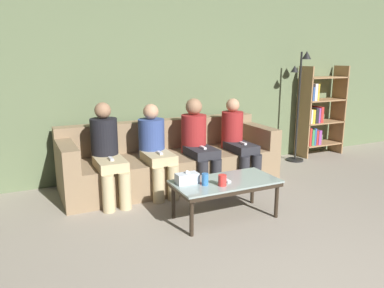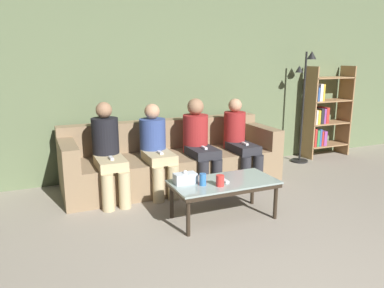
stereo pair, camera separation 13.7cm
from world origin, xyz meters
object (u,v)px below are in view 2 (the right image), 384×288
seated_person_mid_right (199,140)px  game_remote (224,180)px  seated_person_right_end (239,139)px  coffee_table (224,185)px  couch (172,161)px  tissue_box (185,178)px  bookshelf (322,115)px  seated_person_left_end (108,150)px  cup_near_right (220,181)px  cup_near_left (203,179)px  standing_lamp (304,95)px  seated_person_mid_left (156,147)px

seated_person_mid_right → game_remote: bearing=-100.7°
seated_person_mid_right → seated_person_right_end: (0.57, -0.02, -0.03)m
coffee_table → seated_person_mid_right: (0.20, 1.03, 0.23)m
couch → tissue_box: (-0.29, -1.15, 0.16)m
bookshelf → seated_person_left_end: size_ratio=1.32×
seated_person_left_end → bookshelf: bearing=8.4°
cup_near_right → cup_near_left: bearing=149.0°
cup_near_right → game_remote: (0.10, 0.11, -0.04)m
cup_near_right → seated_person_left_end: bearing=126.6°
cup_near_left → seated_person_mid_right: (0.44, 1.06, 0.13)m
seated_person_left_end → seated_person_mid_right: size_ratio=1.01×
tissue_box → seated_person_right_end: (1.14, 0.91, 0.11)m
coffee_table → bookshelf: bearing=30.3°
seated_person_left_end → seated_person_mid_right: (1.14, 0.02, 0.00)m
seated_person_left_end → seated_person_right_end: bearing=-0.2°
game_remote → standing_lamp: size_ratio=0.09×
standing_lamp → seated_person_mid_left: standing_lamp is taller
couch → seated_person_mid_right: 0.46m
cup_near_right → bookshelf: bearing=31.2°
seated_person_left_end → coffee_table: bearing=-47.1°
bookshelf → coffee_table: bearing=-149.7°
cup_near_left → standing_lamp: (2.35, 1.42, 0.58)m
seated_person_right_end → tissue_box: bearing=-141.4°
tissue_box → standing_lamp: standing_lamp is taller
game_remote → bookshelf: bookshelf is taller
cup_near_left → coffee_table: bearing=6.5°
couch → cup_near_right: 1.37m
game_remote → seated_person_right_end: bearing=52.8°
coffee_table → standing_lamp: bearing=33.5°
game_remote → seated_person_mid_left: size_ratio=0.14×
coffee_table → seated_person_mid_right: size_ratio=0.96×
tissue_box → seated_person_mid_left: (0.00, 0.92, 0.11)m
tissue_box → seated_person_left_end: size_ratio=0.20×
coffee_table → cup_near_right: cup_near_right is taller
cup_near_left → seated_person_mid_left: (-0.13, 1.05, 0.10)m
cup_near_left → game_remote: 0.25m
standing_lamp → seated_person_right_end: bearing=-163.9°
seated_person_mid_right → bookshelf: bearing=11.8°
cup_near_right → seated_person_mid_left: 1.17m
seated_person_mid_left → seated_person_mid_right: size_ratio=0.96×
tissue_box → seated_person_mid_right: bearing=58.5°
couch → seated_person_left_end: seated_person_left_end is taller
bookshelf → seated_person_mid_left: bearing=-170.2°
game_remote → seated_person_mid_right: size_ratio=0.14×
tissue_box → seated_person_mid_left: seated_person_mid_left is taller
seated_person_left_end → seated_person_mid_left: seated_person_left_end is taller
coffee_table → bookshelf: (2.63, 1.54, 0.32)m
bookshelf → seated_person_mid_left: (-3.00, -0.52, -0.12)m
bookshelf → seated_person_left_end: (-3.57, -0.52, -0.10)m
cup_near_right → seated_person_right_end: (0.87, 1.12, 0.10)m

